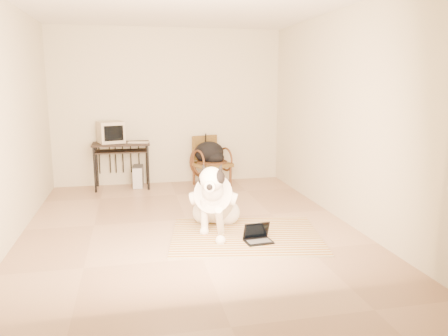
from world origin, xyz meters
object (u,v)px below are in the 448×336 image
object	(u,v)px
dog	(215,201)
rattan_chair	(210,161)
pc_tower	(138,176)
laptop	(258,237)
crt_monitor	(111,132)
computer_desk	(121,149)
backpack	(210,153)

from	to	relation	value
dog	rattan_chair	bearing A→B (deg)	80.97
pc_tower	laptop	bearing A→B (deg)	-67.43
crt_monitor	computer_desk	bearing A→B (deg)	-22.32
computer_desk	crt_monitor	xyz separation A→B (m)	(-0.15, 0.06, 0.29)
crt_monitor	backpack	bearing A→B (deg)	-5.10
crt_monitor	pc_tower	world-z (taller)	crt_monitor
laptop	computer_desk	xyz separation A→B (m)	(-1.52, 2.97, 0.60)
dog	backpack	world-z (taller)	dog
rattan_chair	backpack	xyz separation A→B (m)	(-0.00, 0.00, 0.14)
dog	crt_monitor	xyz separation A→B (m)	(-1.29, 2.46, 0.60)
dog	laptop	world-z (taller)	dog
crt_monitor	rattan_chair	distance (m)	1.75
pc_tower	rattan_chair	bearing A→B (deg)	-6.40
crt_monitor	rattan_chair	bearing A→B (deg)	-5.11
laptop	rattan_chair	size ratio (longest dim) A/B	0.38
rattan_chair	computer_desk	bearing A→B (deg)	176.77
crt_monitor	backpack	size ratio (longest dim) A/B	0.94
laptop	rattan_chair	bearing A→B (deg)	90.28
pc_tower	rattan_chair	xyz separation A→B (m)	(1.24, -0.14, 0.25)
dog	crt_monitor	size ratio (longest dim) A/B	2.60
dog	pc_tower	distance (m)	2.61
laptop	backpack	bearing A→B (deg)	90.34
rattan_chair	laptop	bearing A→B (deg)	-89.72
laptop	pc_tower	xyz separation A→B (m)	(-1.26, 3.02, 0.11)
dog	computer_desk	world-z (taller)	dog
laptop	backpack	distance (m)	2.93
dog	pc_tower	size ratio (longest dim) A/B	3.10
rattan_chair	crt_monitor	bearing A→B (deg)	174.89
laptop	pc_tower	bearing A→B (deg)	112.57
computer_desk	rattan_chair	bearing A→B (deg)	-3.23
pc_tower	backpack	distance (m)	1.31
dog	crt_monitor	bearing A→B (deg)	117.73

